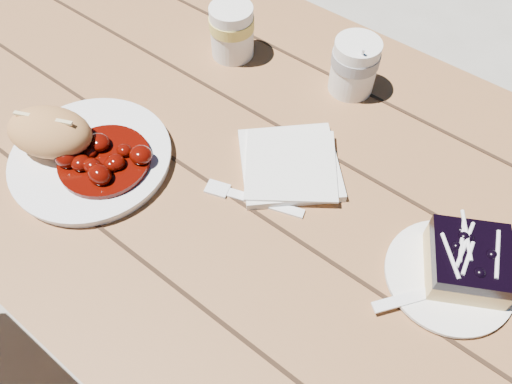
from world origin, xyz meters
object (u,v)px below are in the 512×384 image
Objects in this scene: bread_roll at (50,132)px; dessert_plate at (448,276)px; main_plate at (91,159)px; coffee_cup at (354,66)px; second_cup at (232,31)px; picnic_table at (331,263)px; blueberry_cake at (468,261)px.

bread_roll is 0.62m from dessert_plate.
coffee_cup is at bearing 59.58° from main_plate.
second_cup is at bearing 80.10° from bread_roll.
second_cup reaches higher than picnic_table.
blueberry_cake is (0.01, 0.01, 0.03)m from dessert_plate.
blueberry_cake is 0.38m from coffee_cup.
blueberry_cake is (0.18, 0.01, 0.20)m from picnic_table.
picnic_table is at bearing 24.00° from main_plate.
main_plate is 0.46m from coffee_cup.
coffee_cup is (-0.31, 0.22, 0.01)m from blueberry_cake.
main_plate is 2.51× the size of coffee_cup.
second_cup is (-0.53, 0.18, 0.04)m from dessert_plate.
second_cup is at bearing 161.07° from dessert_plate.
bread_roll is 1.36× the size of second_cup.
dessert_plate is 0.39m from coffee_cup.
picnic_table is 20.32× the size of second_cup.
coffee_cup is (0.29, 0.42, -0.00)m from bread_roll.
picnic_table is at bearing -60.06° from coffee_cup.
picnic_table is at bearing -26.32° from second_cup.
bread_roll is 0.81× the size of dessert_plate.
main_plate is at bearing 19.98° from bread_roll.
picnic_table is 0.27m from blueberry_cake.
picnic_table is 0.51m from bread_roll.
bread_roll is 0.99× the size of blueberry_cake.
coffee_cup is 0.23m from second_cup.
second_cup is (0.06, 0.36, -0.00)m from bread_roll.
dessert_plate is at bearing 16.74° from main_plate.
bread_roll is 1.36× the size of coffee_cup.
picnic_table is at bearing 179.04° from dessert_plate.
dessert_plate is (0.59, 0.18, -0.05)m from bread_roll.
dessert_plate is 0.04m from blueberry_cake.
second_cup is at bearing -166.11° from coffee_cup.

